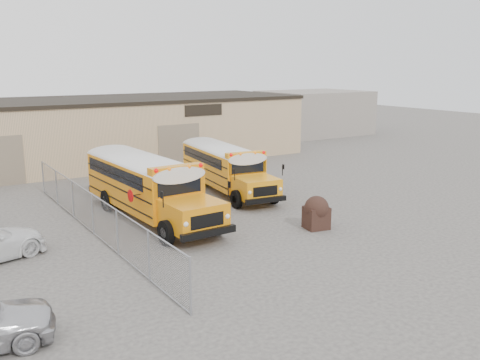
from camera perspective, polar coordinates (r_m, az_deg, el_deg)
ground at (r=23.69m, az=0.97°, el=-5.26°), size 120.00×120.00×0.00m
warehouse at (r=41.05m, az=-14.70°, el=5.21°), size 30.20×10.20×4.67m
chainlink_fence at (r=23.60m, az=-15.44°, el=-3.50°), size 0.07×18.07×1.81m
distant_building_right at (r=56.48m, az=7.89°, el=7.15°), size 10.00×8.00×4.40m
school_bus_left at (r=31.16m, az=-14.79°, el=1.87°), size 3.19×10.30×2.99m
school_bus_right at (r=35.57m, az=-5.21°, el=3.18°), size 3.34×9.35×2.68m
tarp_bundle at (r=23.81m, az=8.16°, el=-3.40°), size 1.12×1.09×1.48m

